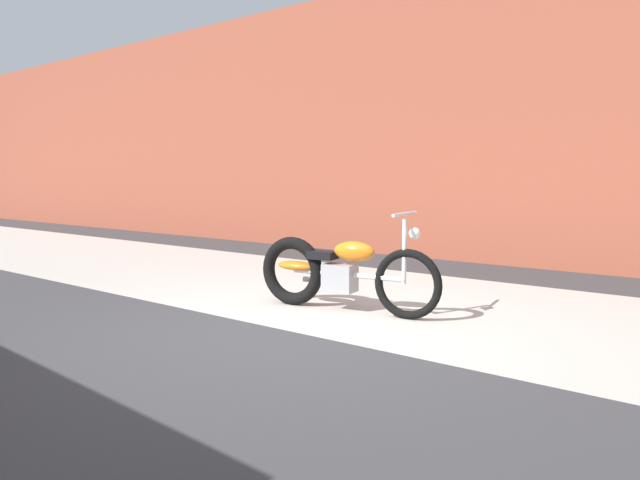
# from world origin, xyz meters

# --- Properties ---
(ground_plane) EXTENTS (80.00, 80.00, 0.00)m
(ground_plane) POSITION_xyz_m (0.00, 0.00, 0.00)
(ground_plane) COLOR #38383A
(sidewalk_slab) EXTENTS (36.00, 3.50, 0.01)m
(sidewalk_slab) POSITION_xyz_m (0.00, 1.75, 0.00)
(sidewalk_slab) COLOR #B2ADA3
(sidewalk_slab) RESTS_ON ground
(brick_building_wall) EXTENTS (36.00, 0.50, 4.63)m
(brick_building_wall) POSITION_xyz_m (0.00, 5.20, 2.31)
(brick_building_wall) COLOR brown
(brick_building_wall) RESTS_ON ground
(motorcycle_orange) EXTENTS (2.00, 0.59, 1.03)m
(motorcycle_orange) POSITION_xyz_m (-0.22, 0.91, 0.40)
(motorcycle_orange) COLOR black
(motorcycle_orange) RESTS_ON ground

